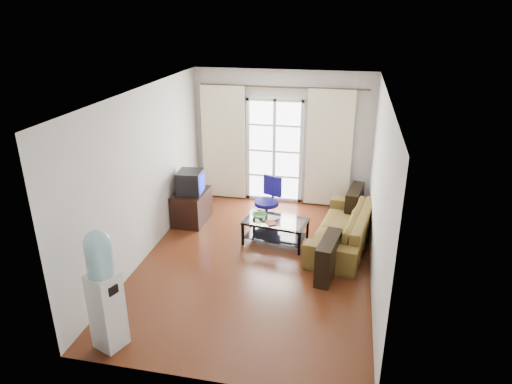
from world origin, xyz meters
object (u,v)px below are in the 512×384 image
Objects in this scene: sofa at (343,227)px; coffee_table at (276,228)px; crt_tv at (189,182)px; water_cooler at (104,288)px; task_chair at (267,211)px; tv_stand at (192,206)px.

coffee_table is (-1.13, -0.21, -0.04)m from sofa.
crt_tv is at bearing 164.71° from coffee_table.
sofa is 1.46× the size of water_cooler.
water_cooler is (-2.65, -3.16, 0.50)m from sofa.
coffee_table is 2.25× the size of crt_tv.
sofa is 1.47m from task_chair.
sofa is 2.88m from crt_tv.
tv_stand is at bearing -86.78° from sofa.
water_cooler is (0.18, -3.48, 0.51)m from tv_stand.
task_chair is (1.43, 0.20, -0.54)m from crt_tv.
sofa is 2.45× the size of task_chair.
sofa is at bearing -4.85° from tv_stand.
sofa is at bearing 3.54° from task_chair.
task_chair is at bearing 111.88° from coffee_table.
water_cooler is at bearing -85.44° from tv_stand.
tv_stand is at bearing 87.83° from crt_tv.
tv_stand is at bearing -152.91° from task_chair.
tv_stand is 0.52m from crt_tv.
crt_tv is at bearing 113.79° from water_cooler.
water_cooler is at bearing -91.32° from crt_tv.
coffee_table is 1.78m from tv_stand.
sofa reaches higher than coffee_table.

